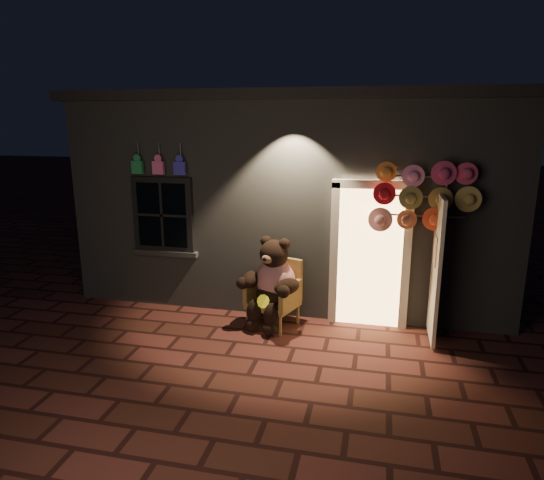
% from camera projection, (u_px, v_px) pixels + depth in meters
% --- Properties ---
extents(ground, '(60.00, 60.00, 0.00)m').
position_uv_depth(ground, '(257.00, 359.00, 6.29)').
color(ground, maroon).
rests_on(ground, ground).
extents(shop_building, '(7.30, 5.95, 3.51)m').
position_uv_depth(shop_building, '(306.00, 186.00, 9.64)').
color(shop_building, slate).
rests_on(shop_building, ground).
extents(wicker_armchair, '(0.84, 0.80, 1.00)m').
position_uv_depth(wicker_armchair, '(276.00, 292.00, 7.27)').
color(wicker_armchair, '#B18844').
rests_on(wicker_armchair, ground).
extents(teddy_bear, '(0.94, 0.87, 1.36)m').
position_uv_depth(teddy_bear, '(272.00, 283.00, 7.12)').
color(teddy_bear, '#AD121D').
rests_on(teddy_bear, ground).
extents(hat_rack, '(1.40, 0.22, 2.47)m').
position_uv_depth(hat_rack, '(422.00, 197.00, 6.59)').
color(hat_rack, '#59595E').
rests_on(hat_rack, ground).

